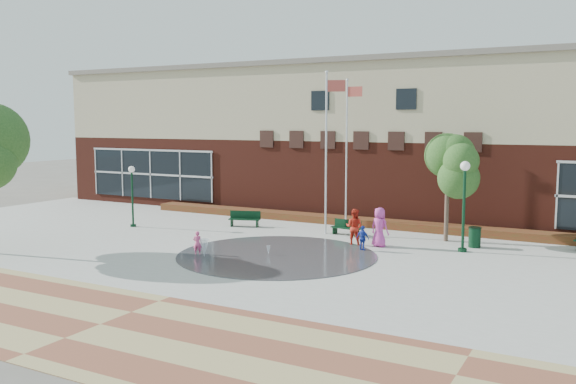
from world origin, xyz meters
The scene contains 20 objects.
ground centered at (0.00, 0.00, 0.00)m, with size 120.00×120.00×0.00m, color #666056.
plaza_concrete centered at (0.00, 4.00, 0.00)m, with size 46.00×18.00×0.01m, color #A8A8A0.
paver_band centered at (0.00, -7.00, 0.00)m, with size 46.00×6.00×0.01m, color brown.
splash_pad centered at (0.00, 3.00, 0.00)m, with size 8.40×8.40×0.01m, color #383A3D.
library_building centered at (0.00, 17.48, 4.64)m, with size 44.40×10.40×9.20m.
flower_bed centered at (0.00, 11.60, 0.00)m, with size 26.00×1.20×0.40m, color maroon.
flagpole_left centered at (-0.09, 10.74, 4.37)m, with size 0.92×0.15×7.85m.
flagpole_right centered at (-0.25, 8.54, 4.53)m, with size 0.93×0.46×8.10m.
lamp_left centered at (-10.24, 5.49, 2.03)m, with size 0.35×0.35×3.27m.
lamp_right centered at (6.73, 7.44, 2.45)m, with size 0.42×0.42×3.94m.
bench_left centered at (-4.99, 8.35, 0.27)m, with size 1.73×0.98×0.84m.
bench_mid centered at (0.79, 8.59, 0.25)m, with size 1.60×0.69×0.78m.
trash_can centered at (7.00, 8.63, 0.47)m, with size 0.57×0.57×0.93m.
tree_mid centered at (5.52, 9.44, 3.49)m, with size 2.84×2.84×4.80m.
water_jet_a centered at (-2.42, 1.20, 0.00)m, with size 0.39×0.39×0.76m, color white.
water_jet_b centered at (-0.32, 2.85, 0.00)m, with size 0.17×0.17×0.38m, color white.
child_splash centered at (-3.01, 1.52, 0.51)m, with size 0.37×0.25×1.02m, color #ED518B.
adult_red centered at (2.02, 6.62, 0.83)m, with size 0.81×0.63×1.67m, color red.
adult_pink centered at (3.18, 6.76, 0.90)m, with size 0.88×0.57×1.79m, color #CD3EA2.
child_blue centered at (2.85, 5.60, 0.56)m, with size 0.65×0.27×1.12m, color #1F38AC.
Camera 1 is at (12.36, -18.93, 5.61)m, focal length 38.00 mm.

